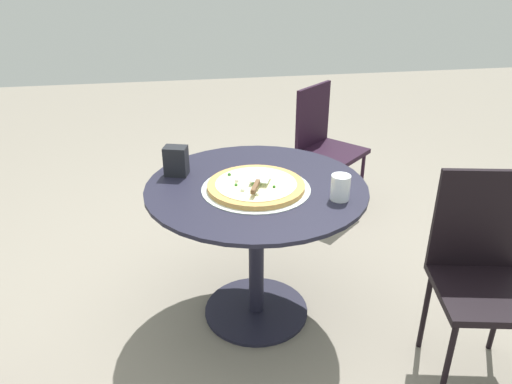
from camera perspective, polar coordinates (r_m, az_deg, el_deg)
The scene contains 8 objects.
ground_plane at distance 2.55m, azimuth 0.03°, elevation -13.57°, with size 10.00×10.00×0.00m, color gray.
patio_table at distance 2.26m, azimuth 0.04°, elevation -3.37°, with size 0.98×0.98×0.70m.
pizza_on_tray at distance 2.13m, azimuth -0.01°, elevation 0.68°, with size 0.47×0.47×0.05m.
pizza_server at distance 2.08m, azimuth 0.22°, elevation 1.13°, with size 0.21×0.12×0.02m.
drinking_cup at distance 2.06m, azimuth 9.70°, elevation 0.53°, with size 0.08×0.08×0.11m, color white.
napkin_dispenser at distance 2.28m, azimuth -9.20°, elevation 3.56°, with size 0.10×0.07×0.14m, color black.
patio_chair_near at distance 3.33m, azimuth 7.88°, elevation 5.90°, with size 0.52×0.52×0.85m.
patio_chair_far at distance 2.18m, azimuth 24.62°, elevation -7.73°, with size 0.44×0.44×0.87m.
Camera 1 is at (-1.94, 0.33, 1.63)m, focal length 34.70 mm.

